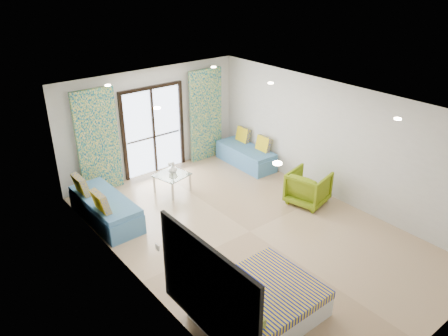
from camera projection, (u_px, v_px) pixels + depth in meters
floor at (250, 231)px, 8.96m from camera, size 5.00×7.50×0.01m
ceiling at (254, 105)px, 7.81m from camera, size 5.00×7.50×0.01m
wall_back at (152, 122)px, 11.03m from camera, size 5.00×0.01×2.70m
wall_front at (442, 270)px, 5.74m from camera, size 5.00×0.01×2.70m
wall_left at (135, 215)px, 6.97m from camera, size 0.01×7.50×2.70m
wall_right at (334, 142)px, 9.80m from camera, size 0.01×7.50×2.70m
balcony_door at (153, 126)px, 11.05m from camera, size 1.76×0.08×2.28m
balcony_rail at (154, 137)px, 11.19m from camera, size 1.52×0.03×0.04m
curtain_left at (98, 142)px, 10.07m from camera, size 1.00×0.10×2.50m
curtain_right at (206, 115)px, 11.82m from camera, size 1.00×0.10×2.50m
downlight_a at (277, 163)px, 5.62m from camera, size 0.12×0.12×0.02m
downlight_b at (398, 119)px, 7.20m from camera, size 0.12×0.12×0.02m
downlight_c at (157, 108)px, 7.73m from camera, size 0.12×0.12×0.02m
downlight_d at (271, 83)px, 9.32m from camera, size 0.12×0.12×0.02m
downlight_e at (108, 85)px, 9.14m from camera, size 0.12×0.12×0.02m
downlight_f at (214, 67)px, 10.72m from camera, size 0.12×0.12×0.02m
headboard at (207, 290)px, 5.82m from camera, size 0.06×2.10×1.50m
switch_plate at (157, 247)px, 6.70m from camera, size 0.02×0.10×0.10m
bed at (259, 303)px, 6.72m from camera, size 1.78×1.45×0.62m
daybed_left at (105, 208)px, 9.22m from camera, size 0.82×2.00×0.98m
daybed_right at (246, 155)px, 11.82m from camera, size 0.73×1.81×0.89m
coffee_table at (172, 176)px, 10.35m from camera, size 0.83×0.83×0.80m
vase at (173, 169)px, 10.35m from camera, size 0.28×0.28×0.21m
armchair at (308, 186)px, 9.86m from camera, size 0.94×0.98×0.85m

